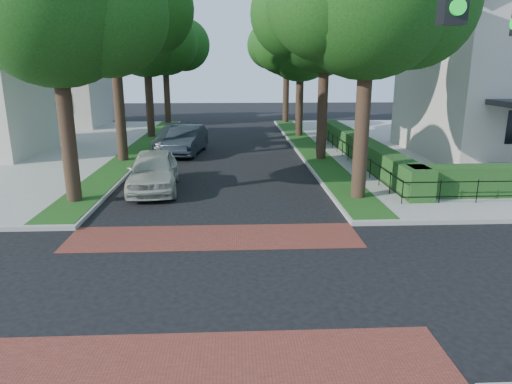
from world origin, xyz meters
TOP-DOWN VIEW (x-y plane):
  - ground at (0.00, 0.00)m, footprint 120.00×120.00m
  - crosswalk_far at (0.00, 3.20)m, footprint 9.00×2.20m
  - crosswalk_near at (0.00, -3.20)m, footprint 9.00×2.20m
  - grass_strip_ne at (5.40, 19.10)m, footprint 1.60×29.80m
  - grass_strip_nw at (-5.40, 19.10)m, footprint 1.60×29.80m
  - tree_right_mid at (5.61, 15.25)m, footprint 8.25×7.09m
  - tree_right_far at (5.60, 24.22)m, footprint 7.25×6.23m
  - tree_right_back at (5.60, 33.23)m, footprint 7.50×6.45m
  - tree_left_near at (-5.40, 7.23)m, footprint 7.50×6.45m
  - tree_left_mid at (-5.39, 15.24)m, footprint 8.00×6.88m
  - tree_left_far at (-5.40, 24.22)m, footprint 7.00×6.02m
  - tree_left_back at (-5.40, 33.24)m, footprint 7.75×6.66m
  - hedge_main_road at (7.70, 15.00)m, footprint 1.00×18.00m
  - fence_main_road at (6.90, 15.00)m, footprint 0.06×18.00m
  - house_left_far at (-15.49, 31.99)m, footprint 10.00×9.00m
  - parked_car_front at (-2.81, 9.05)m, footprint 2.45×5.15m
  - parked_car_middle at (-2.30, 17.54)m, footprint 2.49×5.36m
  - parked_car_rear at (-3.30, 19.33)m, footprint 2.27×5.16m

SIDE VIEW (x-z plane):
  - ground at x=0.00m, z-range 0.00..0.00m
  - crosswalk_far at x=0.00m, z-range 0.00..0.01m
  - crosswalk_near at x=0.00m, z-range 0.00..0.01m
  - grass_strip_ne at x=5.40m, z-range 0.15..0.17m
  - grass_strip_nw at x=-5.40m, z-range 0.15..0.17m
  - fence_main_road at x=6.90m, z-range 0.15..1.05m
  - parked_car_rear at x=-3.30m, z-range 0.00..1.47m
  - hedge_main_road at x=7.70m, z-range 0.15..1.35m
  - parked_car_front at x=-2.81m, z-range 0.00..1.70m
  - parked_car_middle at x=-2.30m, z-range 0.00..1.70m
  - house_left_far at x=-15.49m, z-range -0.03..10.11m
  - tree_right_far at x=5.60m, z-range 2.04..11.78m
  - tree_left_far at x=-5.40m, z-range 2.19..12.05m
  - tree_right_back at x=5.60m, z-range 2.17..12.37m
  - tree_left_near at x=-5.40m, z-range 2.17..12.37m
  - tree_left_back at x=-5.40m, z-range 2.19..12.63m
  - tree_right_mid at x=5.61m, z-range 2.38..13.60m
  - tree_left_mid at x=-5.39m, z-range 2.60..14.08m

